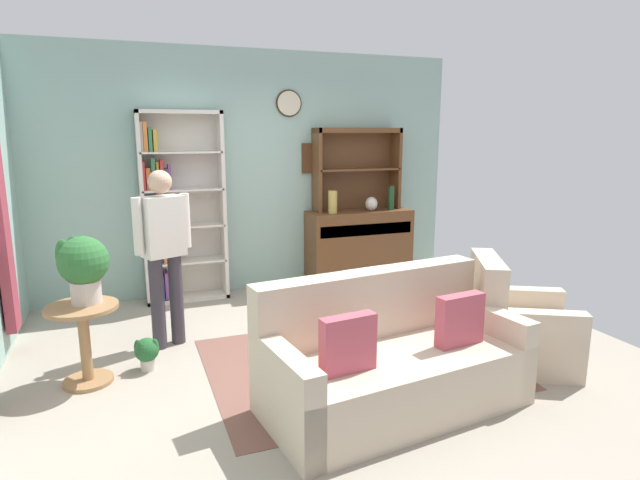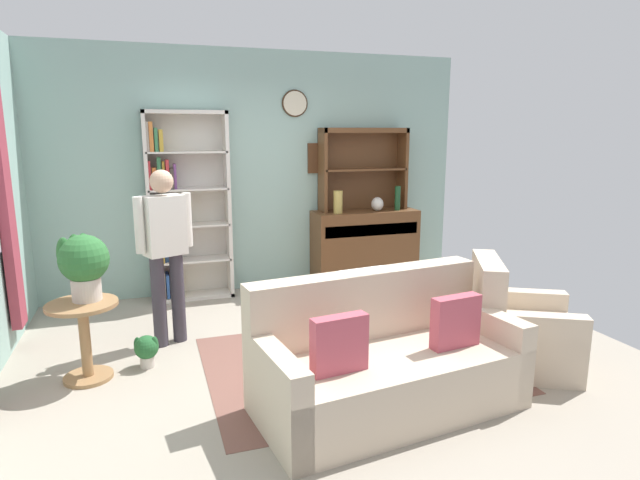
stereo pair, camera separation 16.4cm
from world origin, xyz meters
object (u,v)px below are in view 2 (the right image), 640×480
sideboard_hutch (363,158)px  potted_plant_small (147,349)px  armchair_floral (517,332)px  couch_floral (385,363)px  vase_tall (338,202)px  plant_stand (84,332)px  vase_round (377,204)px  bottle_wine (397,198)px  bookshelf (181,211)px  person_reading (165,245)px  sideboard (365,243)px  potted_plant_large (83,262)px

sideboard_hutch → potted_plant_small: sideboard_hutch is taller
armchair_floral → couch_floral: bearing=-169.5°
vase_tall → plant_stand: (-2.68, -1.69, -0.67)m
couch_floral → plant_stand: couch_floral is taller
vase_round → couch_floral: 3.11m
vase_round → plant_stand: 3.67m
bottle_wine → bookshelf: bearing=176.2°
bookshelf → potted_plant_small: bearing=-103.7°
plant_stand → person_reading: (0.64, 0.53, 0.53)m
vase_tall → sideboard: bearing=11.6°
sideboard_hutch → armchair_floral: 3.01m
vase_round → potted_plant_small: (-2.76, -1.63, -0.85)m
vase_tall → potted_plant_large: vase_tall is taller
sideboard → potted_plant_small: 3.15m
potted_plant_large → potted_plant_small: potted_plant_large is taller
armchair_floral → potted_plant_large: size_ratio=2.05×
person_reading → couch_floral: bearing=-50.0°
armchair_floral → potted_plant_large: bearing=164.4°
sideboard_hutch → potted_plant_small: size_ratio=4.14×
bookshelf → sideboard: bearing=-2.2°
sideboard → person_reading: person_reading is taller
sideboard_hutch → vase_round: size_ratio=6.47×
potted_plant_small → person_reading: 0.90m
couch_floral → potted_plant_large: size_ratio=3.73×
plant_stand → potted_plant_large: (0.03, 0.06, 0.53)m
bookshelf → person_reading: 1.34m
plant_stand → sideboard: bearing=29.9°
potted_plant_large → potted_plant_small: (0.41, 0.01, -0.76)m
vase_round → potted_plant_large: 3.56m
potted_plant_small → bottle_wine: bearing=28.0°
sideboard_hutch → plant_stand: sideboard_hutch is taller
sideboard_hutch → bottle_wine: (0.39, -0.20, -0.49)m
couch_floral → armchair_floral: couch_floral is taller
couch_floral → sideboard: bearing=69.5°
armchair_floral → person_reading: (-2.64, 1.38, 0.62)m
bottle_wine → potted_plant_large: (-3.43, -1.61, -0.16)m
couch_floral → plant_stand: (-2.00, 1.09, 0.07)m
couch_floral → bottle_wine: bearing=62.2°
potted_plant_small → person_reading: bearing=65.7°
sideboard → person_reading: bearing=-153.0°
plant_stand → person_reading: person_reading is taller
potted_plant_large → person_reading: (0.61, 0.47, -0.01)m
sideboard_hutch → person_reading: sideboard_hutch is taller
bottle_wine → person_reading: 3.04m
person_reading → sideboard_hutch: bearing=29.0°
vase_tall → armchair_floral: size_ratio=0.26×
vase_tall → sideboard_hutch: bearing=25.9°
vase_round → bottle_wine: 0.27m
potted_plant_small → sideboard_hutch: bearing=34.4°
vase_round → person_reading: (-2.55, -1.17, -0.10)m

